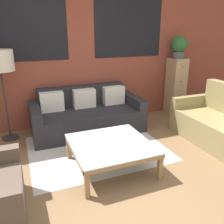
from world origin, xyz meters
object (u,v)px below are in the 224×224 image
Objects in this scene: settee_vintage at (219,124)px; coffee_table at (111,146)px; potted_plant at (179,46)px; drawer_cabinet at (175,86)px; couch_dark at (87,116)px.

settee_vintage reaches higher than coffee_table.
potted_plant is at bearing 36.19° from coffee_table.
potted_plant is at bearing 82.70° from settee_vintage.
potted_plant reaches higher than coffee_table.
drawer_cabinet reaches higher than coffee_table.
couch_dark is 2.38m from potted_plant.
settee_vintage is (1.88, -1.25, 0.02)m from couch_dark.
couch_dark reaches higher than coffee_table.
couch_dark is at bearing -173.74° from drawer_cabinet.
couch_dark is 1.94× the size of coffee_table.
drawer_cabinet is at bearing 82.70° from settee_vintage.
drawer_cabinet is (2.14, 1.56, 0.28)m from coffee_table.
potted_plant is (0.19, 1.48, 1.13)m from settee_vintage.
couch_dark is 4.34× the size of potted_plant.
couch_dark is 1.34m from coffee_table.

